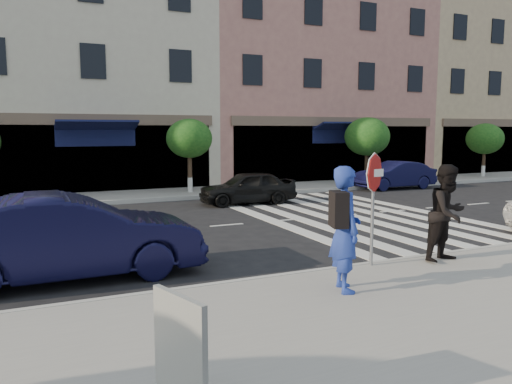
% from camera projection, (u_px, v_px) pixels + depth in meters
% --- Properties ---
extents(ground, '(120.00, 120.00, 0.00)m').
position_uv_depth(ground, '(206.00, 268.00, 9.91)').
color(ground, black).
rests_on(ground, ground).
extents(sidewalk_near, '(60.00, 4.50, 0.15)m').
position_uv_depth(sidewalk_near, '(299.00, 334.00, 6.51)').
color(sidewalk_near, gray).
rests_on(sidewalk_near, ground).
extents(sidewalk_far, '(60.00, 3.00, 0.15)m').
position_uv_depth(sidewalk_far, '(116.00, 197.00, 19.82)').
color(sidewalk_far, gray).
rests_on(sidewalk_far, ground).
extents(building_centre, '(11.00, 9.00, 11.00)m').
position_uv_depth(building_centre, '(82.00, 73.00, 24.36)').
color(building_centre, beige).
rests_on(building_centre, ground).
extents(building_east_mid, '(13.00, 9.00, 13.00)m').
position_uv_depth(building_east_mid, '(297.00, 65.00, 29.19)').
color(building_east_mid, tan).
rests_on(building_east_mid, ground).
extents(building_east_far, '(12.00, 9.00, 12.00)m').
position_uv_depth(building_east_far, '(455.00, 82.00, 34.41)').
color(building_east_far, '#D1B586').
rests_on(building_east_far, ground).
extents(street_tree_c, '(1.90, 1.90, 3.04)m').
position_uv_depth(street_tree_c, '(189.00, 139.00, 20.60)').
color(street_tree_c, '#473323').
rests_on(street_tree_c, sidewalk_far).
extents(street_tree_ea, '(2.20, 2.20, 3.19)m').
position_uv_depth(street_tree_ea, '(367.00, 137.00, 24.31)').
color(street_tree_ea, '#473323').
rests_on(street_tree_ea, sidewalk_far).
extents(street_tree_eb, '(2.00, 2.00, 2.94)m').
position_uv_depth(street_tree_eb, '(485.00, 139.00, 27.63)').
color(street_tree_eb, '#473323').
rests_on(street_tree_eb, sidewalk_far).
extents(stop_sign, '(0.76, 0.16, 2.15)m').
position_uv_depth(stop_sign, '(374.00, 183.00, 9.32)').
color(stop_sign, gray).
rests_on(stop_sign, sidewalk_near).
extents(photographer, '(0.68, 0.84, 2.01)m').
position_uv_depth(photographer, '(345.00, 229.00, 7.93)').
color(photographer, '#21379A').
rests_on(photographer, sidewalk_near).
extents(walker, '(1.05, 0.89, 1.91)m').
position_uv_depth(walker, '(448.00, 213.00, 9.74)').
color(walker, black).
rests_on(walker, sidewalk_near).
extents(poster_board, '(0.34, 0.74, 1.16)m').
position_uv_depth(poster_board, '(181.00, 360.00, 4.36)').
color(poster_board, beige).
rests_on(poster_board, sidewalk_near).
extents(car_near_mid, '(4.78, 1.70, 1.57)m').
position_uv_depth(car_near_mid, '(69.00, 237.00, 9.05)').
color(car_near_mid, black).
rests_on(car_near_mid, ground).
extents(car_far_mid, '(3.69, 1.71, 1.22)m').
position_uv_depth(car_far_mid, '(247.00, 187.00, 18.43)').
color(car_far_mid, black).
rests_on(car_far_mid, ground).
extents(car_far_right, '(3.91, 1.40, 1.28)m').
position_uv_depth(car_far_right, '(395.00, 175.00, 23.13)').
color(car_far_right, black).
rests_on(car_far_right, ground).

